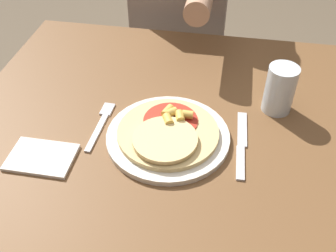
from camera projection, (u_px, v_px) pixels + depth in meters
dining_table at (189, 165)px, 1.00m from camera, size 1.14×0.97×0.76m
plate at (168, 137)px, 0.91m from camera, size 0.29×0.29×0.01m
pizza at (168, 132)px, 0.90m from camera, size 0.23×0.23×0.04m
fork at (101, 123)px, 0.95m from camera, size 0.03×0.18×0.00m
knife at (241, 145)px, 0.90m from camera, size 0.03×0.22×0.00m
drinking_glass at (280, 89)px, 0.95m from camera, size 0.07×0.07×0.12m
napkin at (42, 157)px, 0.87m from camera, size 0.14×0.10×0.01m
person_diner at (180, 13)px, 1.45m from camera, size 0.34×0.52×1.25m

